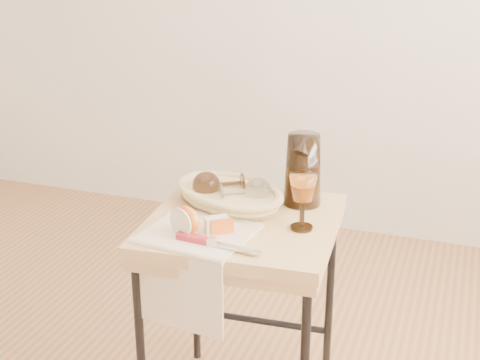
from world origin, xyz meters
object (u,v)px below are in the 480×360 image
at_px(apple_half, 187,220).
at_px(pitcher, 303,170).
at_px(bread_basket, 229,196).
at_px(goblet_lying_b, 242,192).
at_px(goblet_lying_a, 222,184).
at_px(table_knife, 215,242).
at_px(wine_goblet, 303,202).
at_px(tea_towel, 199,232).
at_px(side_table, 242,320).

bearing_deg(apple_half, pitcher, 76.98).
relative_size(bread_basket, goblet_lying_b, 2.51).
relative_size(bread_basket, goblet_lying_a, 2.36).
relative_size(bread_basket, table_knife, 1.39).
xyz_separation_m(goblet_lying_a, pitcher, (0.22, 0.06, 0.05)).
xyz_separation_m(goblet_lying_b, apple_half, (-0.07, -0.21, -0.01)).
bearing_deg(goblet_lying_a, wine_goblet, 127.00).
relative_size(tea_towel, bread_basket, 0.85).
xyz_separation_m(side_table, apple_half, (-0.10, -0.15, 0.36)).
height_order(tea_towel, goblet_lying_a, goblet_lying_a).
xyz_separation_m(tea_towel, bread_basket, (0.01, 0.21, 0.02)).
xyz_separation_m(side_table, tea_towel, (-0.08, -0.13, 0.32)).
distance_m(bread_basket, goblet_lying_a, 0.04).
distance_m(goblet_lying_a, apple_half, 0.25).
bearing_deg(tea_towel, pitcher, 61.51).
relative_size(tea_towel, table_knife, 1.19).
bearing_deg(goblet_lying_a, apple_half, 58.85).
bearing_deg(side_table, goblet_lying_a, 134.53).
bearing_deg(side_table, goblet_lying_b, 109.96).
bearing_deg(apple_half, wine_goblet, 50.41).
height_order(goblet_lying_a, apple_half, goblet_lying_a).
bearing_deg(apple_half, goblet_lying_b, 93.83).
bearing_deg(table_knife, bread_basket, 108.20).
xyz_separation_m(goblet_lying_a, goblet_lying_b, (0.07, -0.03, -0.00)).
bearing_deg(bread_basket, wine_goblet, 2.07).
bearing_deg(wine_goblet, tea_towel, -154.14).
height_order(pitcher, wine_goblet, pitcher).
xyz_separation_m(wine_goblet, apple_half, (-0.27, -0.14, -0.03)).
distance_m(pitcher, apple_half, 0.38).
height_order(tea_towel, wine_goblet, wine_goblet).
distance_m(goblet_lying_b, table_knife, 0.26).
xyz_separation_m(apple_half, table_knife, (0.09, -0.04, -0.03)).
relative_size(pitcher, apple_half, 3.01).
bearing_deg(goblet_lying_a, pitcher, 164.38).
bearing_deg(bread_basket, table_knife, -53.37).
relative_size(goblet_lying_b, apple_half, 1.52).
height_order(side_table, apple_half, apple_half).
height_order(side_table, goblet_lying_b, goblet_lying_b).
relative_size(goblet_lying_a, apple_half, 1.61).
bearing_deg(table_knife, wine_goblet, 51.04).
bearing_deg(goblet_lying_a, side_table, 103.54).
bearing_deg(bread_basket, side_table, -27.10).
relative_size(apple_half, table_knife, 0.37).
relative_size(side_table, goblet_lying_b, 5.14).
relative_size(goblet_lying_b, table_knife, 0.56).
relative_size(side_table, table_knife, 2.86).
height_order(tea_towel, bread_basket, bread_basket).
relative_size(side_table, apple_half, 7.80).
bearing_deg(tea_towel, wine_goblet, 32.26).
relative_size(side_table, bread_basket, 2.05).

